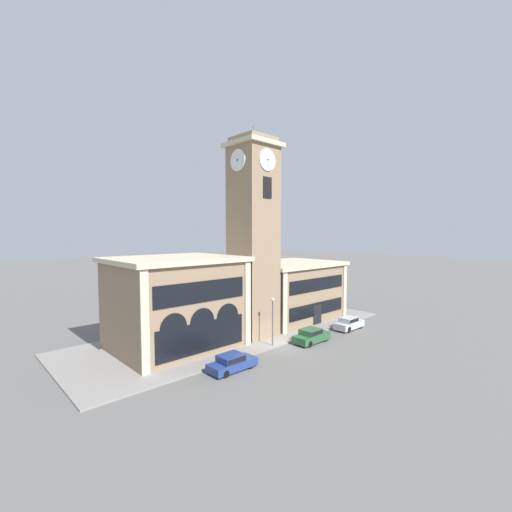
{
  "coord_description": "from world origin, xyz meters",
  "views": [
    {
      "loc": [
        -25.46,
        -23.19,
        11.51
      ],
      "look_at": [
        -1.59,
        2.4,
        9.15
      ],
      "focal_mm": 24.0,
      "sensor_mm": 36.0,
      "label": 1
    }
  ],
  "objects_px": {
    "parked_car_near": "(232,362)",
    "street_lamp": "(273,313)",
    "parked_car_mid": "(311,335)",
    "parked_car_far": "(349,323)"
  },
  "relations": [
    {
      "from": "parked_car_near",
      "to": "parked_car_mid",
      "type": "relative_size",
      "value": 0.99
    },
    {
      "from": "parked_car_near",
      "to": "parked_car_far",
      "type": "xyz_separation_m",
      "value": [
        17.96,
        0.0,
        0.06
      ]
    },
    {
      "from": "parked_car_near",
      "to": "parked_car_mid",
      "type": "bearing_deg",
      "value": -0.03
    },
    {
      "from": "parked_car_near",
      "to": "parked_car_far",
      "type": "distance_m",
      "value": 17.96
    },
    {
      "from": "parked_car_near",
      "to": "street_lamp",
      "type": "bearing_deg",
      "value": 15.02
    },
    {
      "from": "parked_car_mid",
      "to": "parked_car_far",
      "type": "distance_m",
      "value": 7.24
    },
    {
      "from": "parked_car_near",
      "to": "parked_car_mid",
      "type": "height_order",
      "value": "parked_car_mid"
    },
    {
      "from": "parked_car_mid",
      "to": "street_lamp",
      "type": "bearing_deg",
      "value": 155.34
    },
    {
      "from": "parked_car_mid",
      "to": "street_lamp",
      "type": "relative_size",
      "value": 0.88
    },
    {
      "from": "street_lamp",
      "to": "parked_car_far",
      "type": "bearing_deg",
      "value": -9.22
    }
  ]
}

